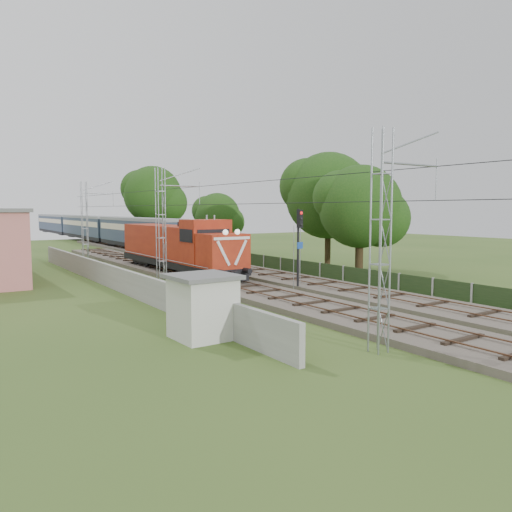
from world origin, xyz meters
TOP-DOWN VIEW (x-y plane):
  - ground at (0.00, 0.00)m, footprint 140.00×140.00m
  - track_main at (0.00, 7.00)m, footprint 4.20×70.00m
  - track_side at (5.00, 20.00)m, footprint 4.20×80.00m
  - catenary at (-2.95, 12.00)m, footprint 3.31×70.00m
  - boundary_wall at (-6.50, 12.00)m, footprint 0.25×40.00m
  - fence at (8.00, 3.00)m, footprint 0.12×32.00m
  - locomotive at (0.00, 15.82)m, footprint 3.00×17.12m
  - coach_rake at (5.00, 61.23)m, footprint 3.04×67.81m
  - signal_post at (3.02, 4.27)m, footprint 0.56×0.45m
  - relay_hut at (-7.40, -2.76)m, footprint 2.58×2.58m
  - tree_a at (10.87, 6.77)m, footprint 6.56×6.25m
  - tree_b at (12.34, 11.99)m, footprint 7.73×7.36m
  - tree_c at (11.21, 29.57)m, footprint 5.43×5.17m
  - tree_d at (11.65, 49.90)m, footprint 8.91×8.48m

SIDE VIEW (x-z plane):
  - ground at x=0.00m, z-range 0.00..0.00m
  - track_main at x=0.00m, z-range -0.04..0.41m
  - track_side at x=5.00m, z-range -0.04..0.41m
  - fence at x=8.00m, z-range 0.00..1.20m
  - boundary_wall at x=-6.50m, z-range 0.00..1.50m
  - relay_hut at x=-7.40m, z-range 0.01..2.60m
  - locomotive at x=0.00m, z-range 0.07..4.41m
  - coach_rake at x=5.00m, z-range 0.77..4.28m
  - signal_post at x=3.02m, z-range 0.97..6.17m
  - catenary at x=-2.95m, z-range 0.05..8.05m
  - tree_c at x=11.21m, z-range 0.87..7.91m
  - tree_a at x=10.87m, z-range 1.05..9.55m
  - tree_b at x=12.34m, z-range 1.24..11.26m
  - tree_d at x=11.65m, z-range 1.43..12.98m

